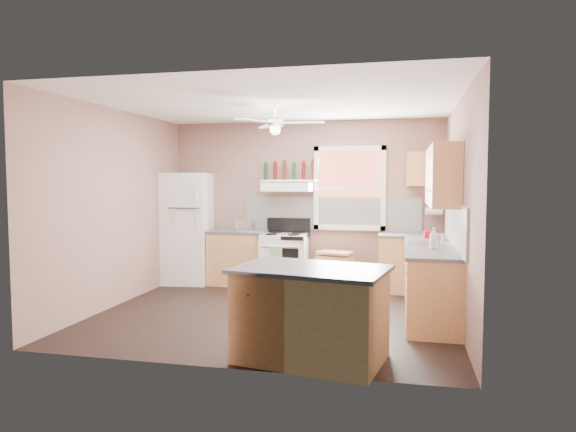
% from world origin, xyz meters
% --- Properties ---
extents(floor, '(4.50, 4.50, 0.00)m').
position_xyz_m(floor, '(0.00, 0.00, 0.00)').
color(floor, black).
rests_on(floor, ground).
extents(ceiling, '(4.50, 4.50, 0.00)m').
position_xyz_m(ceiling, '(0.00, 0.00, 2.70)').
color(ceiling, white).
rests_on(ceiling, ground).
extents(wall_back, '(4.50, 0.05, 2.70)m').
position_xyz_m(wall_back, '(0.00, 2.02, 1.35)').
color(wall_back, '#826057').
rests_on(wall_back, ground).
extents(wall_right, '(0.05, 4.00, 2.70)m').
position_xyz_m(wall_right, '(2.27, 0.00, 1.35)').
color(wall_right, '#826057').
rests_on(wall_right, ground).
extents(wall_left, '(0.05, 4.00, 2.70)m').
position_xyz_m(wall_left, '(-2.27, 0.00, 1.35)').
color(wall_left, '#826057').
rests_on(wall_left, ground).
extents(backsplash_back, '(2.90, 0.03, 0.55)m').
position_xyz_m(backsplash_back, '(0.45, 1.99, 1.18)').
color(backsplash_back, white).
rests_on(backsplash_back, wall_back).
extents(backsplash_right, '(0.03, 2.60, 0.55)m').
position_xyz_m(backsplash_right, '(2.23, 0.30, 1.18)').
color(backsplash_right, white).
rests_on(backsplash_right, wall_right).
extents(window_view, '(1.00, 0.02, 1.20)m').
position_xyz_m(window_view, '(0.75, 1.98, 1.60)').
color(window_view, brown).
rests_on(window_view, wall_back).
extents(window_frame, '(1.16, 0.07, 1.36)m').
position_xyz_m(window_frame, '(0.75, 1.96, 1.60)').
color(window_frame, white).
rests_on(window_frame, wall_back).
extents(refrigerator, '(0.86, 0.84, 1.85)m').
position_xyz_m(refrigerator, '(-1.95, 1.65, 0.92)').
color(refrigerator, white).
rests_on(refrigerator, floor).
extents(base_cabinet_left, '(0.90, 0.60, 0.86)m').
position_xyz_m(base_cabinet_left, '(-1.06, 1.70, 0.43)').
color(base_cabinet_left, '#A57944').
rests_on(base_cabinet_left, floor).
extents(counter_left, '(0.92, 0.62, 0.04)m').
position_xyz_m(counter_left, '(-1.06, 1.70, 0.88)').
color(counter_left, '#47474A').
rests_on(counter_left, base_cabinet_left).
extents(toaster, '(0.32, 0.24, 0.18)m').
position_xyz_m(toaster, '(-0.92, 1.65, 0.99)').
color(toaster, silver).
rests_on(toaster, counter_left).
extents(stove, '(0.76, 0.68, 0.86)m').
position_xyz_m(stove, '(-0.26, 1.64, 0.43)').
color(stove, white).
rests_on(stove, floor).
extents(range_hood, '(0.78, 0.50, 0.14)m').
position_xyz_m(range_hood, '(-0.23, 1.75, 1.62)').
color(range_hood, white).
rests_on(range_hood, wall_back).
extents(bottle_shelf, '(0.90, 0.26, 0.03)m').
position_xyz_m(bottle_shelf, '(-0.23, 1.87, 1.72)').
color(bottle_shelf, white).
rests_on(bottle_shelf, range_hood).
extents(cart, '(0.61, 0.50, 0.53)m').
position_xyz_m(cart, '(0.56, 1.69, 0.26)').
color(cart, '#A57944').
rests_on(cart, floor).
extents(base_cabinet_corner, '(1.00, 0.60, 0.86)m').
position_xyz_m(base_cabinet_corner, '(1.75, 1.70, 0.43)').
color(base_cabinet_corner, '#A57944').
rests_on(base_cabinet_corner, floor).
extents(base_cabinet_right, '(0.60, 2.20, 0.86)m').
position_xyz_m(base_cabinet_right, '(1.95, 0.30, 0.43)').
color(base_cabinet_right, '#A57944').
rests_on(base_cabinet_right, floor).
extents(counter_corner, '(1.02, 0.62, 0.04)m').
position_xyz_m(counter_corner, '(1.75, 1.70, 0.88)').
color(counter_corner, '#47474A').
rests_on(counter_corner, base_cabinet_corner).
extents(counter_right, '(0.62, 2.22, 0.04)m').
position_xyz_m(counter_right, '(1.94, 0.30, 0.88)').
color(counter_right, '#47474A').
rests_on(counter_right, base_cabinet_right).
extents(sink, '(0.55, 0.45, 0.03)m').
position_xyz_m(sink, '(1.94, 0.50, 0.90)').
color(sink, silver).
rests_on(sink, counter_right).
extents(faucet, '(0.03, 0.03, 0.14)m').
position_xyz_m(faucet, '(2.10, 0.50, 0.97)').
color(faucet, silver).
rests_on(faucet, sink).
extents(upper_cabinet_right, '(0.33, 1.80, 0.76)m').
position_xyz_m(upper_cabinet_right, '(2.08, 0.50, 1.78)').
color(upper_cabinet_right, '#A57944').
rests_on(upper_cabinet_right, wall_right).
extents(upper_cabinet_corner, '(0.60, 0.33, 0.52)m').
position_xyz_m(upper_cabinet_corner, '(1.95, 1.83, 1.90)').
color(upper_cabinet_corner, '#A57944').
rests_on(upper_cabinet_corner, wall_back).
extents(paper_towel, '(0.26, 0.12, 0.12)m').
position_xyz_m(paper_towel, '(2.07, 1.86, 1.25)').
color(paper_towel, white).
rests_on(paper_towel, wall_back).
extents(island, '(1.47, 1.08, 0.86)m').
position_xyz_m(island, '(0.75, -1.60, 0.43)').
color(island, '#A57944').
rests_on(island, floor).
extents(island_top, '(1.56, 1.17, 0.04)m').
position_xyz_m(island_top, '(0.75, -1.60, 0.88)').
color(island_top, '#47474A').
rests_on(island_top, island).
extents(ceiling_fan_hub, '(0.20, 0.20, 0.08)m').
position_xyz_m(ceiling_fan_hub, '(0.00, 0.00, 2.45)').
color(ceiling_fan_hub, white).
rests_on(ceiling_fan_hub, ceiling).
extents(soap_bottle, '(0.14, 0.14, 0.26)m').
position_xyz_m(soap_bottle, '(1.96, -0.02, 1.03)').
color(soap_bottle, silver).
rests_on(soap_bottle, counter_right).
extents(red_caddy, '(0.20, 0.15, 0.10)m').
position_xyz_m(red_caddy, '(1.99, 1.20, 0.95)').
color(red_caddy, '#B60F17').
rests_on(red_caddy, counter_right).
extents(wine_bottles, '(0.86, 0.06, 0.31)m').
position_xyz_m(wine_bottles, '(-0.22, 1.87, 1.88)').
color(wine_bottles, '#143819').
rests_on(wine_bottles, bottle_shelf).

